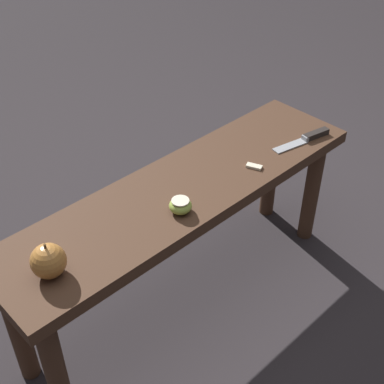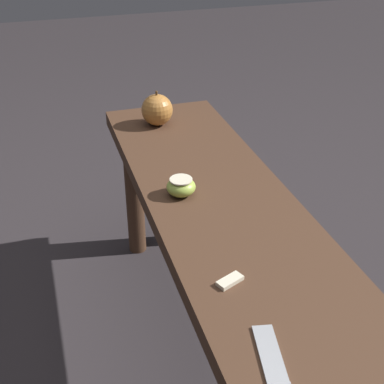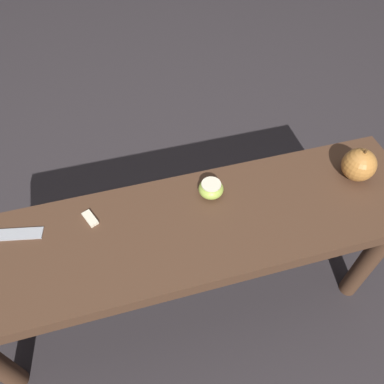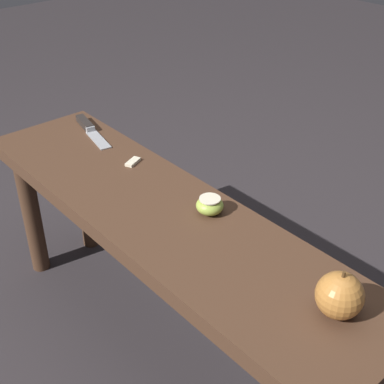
{
  "view_description": "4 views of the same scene",
  "coord_description": "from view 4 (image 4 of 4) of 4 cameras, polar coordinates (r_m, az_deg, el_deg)",
  "views": [
    {
      "loc": [
        0.85,
        0.92,
        1.43
      ],
      "look_at": [
        0.03,
        0.07,
        0.51
      ],
      "focal_mm": 50.0,
      "sensor_mm": 36.0,
      "label": 1
    },
    {
      "loc": [
        -0.88,
        0.35,
        1.08
      ],
      "look_at": [
        0.03,
        0.07,
        0.51
      ],
      "focal_mm": 50.0,
      "sensor_mm": 36.0,
      "label": 2
    },
    {
      "loc": [
        -0.12,
        -0.49,
        1.23
      ],
      "look_at": [
        0.03,
        0.07,
        0.51
      ],
      "focal_mm": 35.0,
      "sensor_mm": 36.0,
      "label": 3
    },
    {
      "loc": [
        0.83,
        -0.62,
        1.19
      ],
      "look_at": [
        0.03,
        0.07,
        0.51
      ],
      "focal_mm": 50.0,
      "sensor_mm": 36.0,
      "label": 4
    }
  ],
  "objects": [
    {
      "name": "apple_whole",
      "position": [
        1.0,
        15.47,
        -10.57
      ],
      "size": [
        0.09,
        0.09,
        0.1
      ],
      "color": "#B27233",
      "rests_on": "wooden_bench"
    },
    {
      "name": "apple_cut",
      "position": [
        1.23,
        1.91,
        -1.41
      ],
      "size": [
        0.06,
        0.06,
        0.04
      ],
      "color": "#9EB747",
      "rests_on": "wooden_bench"
    },
    {
      "name": "ground_plane",
      "position": [
        1.58,
        -2.79,
        -16.24
      ],
      "size": [
        8.0,
        8.0,
        0.0
      ],
      "primitive_type": "plane",
      "color": "#2D282B"
    },
    {
      "name": "knife",
      "position": [
        1.65,
        -10.99,
        6.78
      ],
      "size": [
        0.23,
        0.07,
        0.02
      ],
      "rotation": [
        0.0,
        0.0,
        -0.2
      ],
      "color": "#9EA0A5",
      "rests_on": "wooden_bench"
    },
    {
      "name": "apple_slice_near_knife",
      "position": [
        1.45,
        -6.33,
        3.21
      ],
      "size": [
        0.04,
        0.05,
        0.01
      ],
      "color": "beige",
      "rests_on": "wooden_bench"
    },
    {
      "name": "wooden_bench",
      "position": [
        1.31,
        -3.24,
        -4.8
      ],
      "size": [
        1.22,
        0.32,
        0.48
      ],
      "color": "#472D1E",
      "rests_on": "ground_plane"
    }
  ]
}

